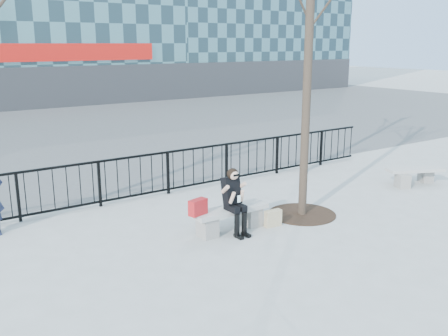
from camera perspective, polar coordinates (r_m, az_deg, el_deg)
ground at (r=10.27m, az=0.70°, el=-7.17°), size 120.00×120.00×0.00m
street_surface at (r=23.77m, az=-20.73°, el=4.18°), size 60.00×23.00×0.01m
railing at (r=12.55m, az=-7.22°, el=-0.66°), size 14.00×0.06×1.10m
tree_grate at (r=11.34m, az=8.90°, el=-5.20°), size 1.50×1.50×0.02m
bench_main at (r=10.17m, az=0.71°, el=-5.59°), size 1.65×0.46×0.49m
bench_second at (r=14.40m, az=20.97°, el=-0.70°), size 1.54×0.43×0.46m
seated_woman at (r=9.92m, az=1.25°, el=-3.84°), size 0.50×0.64×1.34m
handbag at (r=9.68m, az=-2.99°, el=-4.49°), size 0.41×0.26×0.31m
shopping_bag at (r=10.50m, az=5.62°, el=-5.73°), size 0.38×0.17×0.35m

